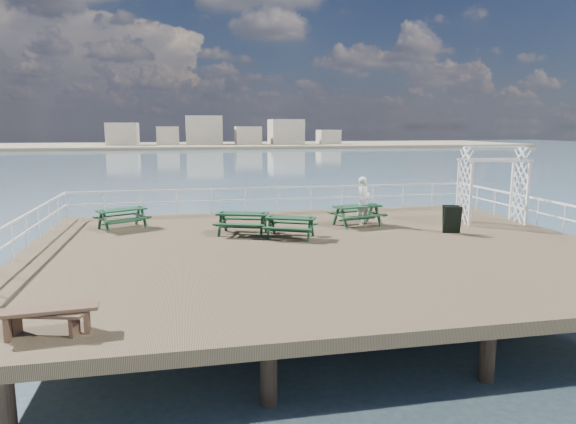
# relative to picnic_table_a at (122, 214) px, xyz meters

# --- Properties ---
(ground) EXTENTS (18.00, 14.00, 0.30)m
(ground) POSITION_rel_picnic_table_a_xyz_m (6.35, -4.14, -0.68)
(ground) COLOR brown
(ground) RESTS_ON ground
(sea_backdrop) EXTENTS (300.00, 300.00, 9.20)m
(sea_backdrop) POSITION_rel_picnic_table_a_xyz_m (18.89, 129.93, -1.04)
(sea_backdrop) COLOR #466277
(sea_backdrop) RESTS_ON ground
(railing) EXTENTS (17.77, 13.76, 1.10)m
(railing) POSITION_rel_picnic_table_a_xyz_m (6.28, -1.57, 0.34)
(railing) COLOR white
(railing) RESTS_ON ground
(picnic_table_a) EXTENTS (2.15, 2.01, 0.83)m
(picnic_table_a) POSITION_rel_picnic_table_a_xyz_m (0.00, 0.00, 0.00)
(picnic_table_a) COLOR #143820
(picnic_table_a) RESTS_ON ground
(picnic_table_b) EXTENTS (2.05, 1.89, 0.80)m
(picnic_table_b) POSITION_rel_picnic_table_a_xyz_m (5.75, -2.79, -0.02)
(picnic_table_b) COLOR #143820
(picnic_table_b) RESTS_ON ground
(picnic_table_c) EXTENTS (2.05, 1.79, 0.87)m
(picnic_table_c) POSITION_rel_picnic_table_a_xyz_m (8.67, -1.16, 0.03)
(picnic_table_c) COLOR #143820
(picnic_table_c) RESTS_ON ground
(picnic_table_d) EXTENTS (2.13, 1.92, 0.86)m
(picnic_table_d) POSITION_rel_picnic_table_a_xyz_m (4.23, -1.89, 0.02)
(picnic_table_d) COLOR #143820
(picnic_table_d) RESTS_ON ground
(flat_bench_near) EXTENTS (1.49, 0.70, 0.42)m
(flat_bench_near) POSITION_rel_picnic_table_a_xyz_m (-0.27, -9.94, -0.22)
(flat_bench_near) COLOR brown
(flat_bench_near) RESTS_ON ground
(flat_bench_far) EXTENTS (1.77, 0.56, 0.50)m
(flat_bench_far) POSITION_rel_picnic_table_a_xyz_m (-0.21, -9.94, -0.16)
(flat_bench_far) COLOR brown
(flat_bench_far) RESTS_ON ground
(trellis_arbor) EXTENTS (2.56, 1.60, 2.99)m
(trellis_arbor) POSITION_rel_picnic_table_a_xyz_m (13.95, -1.68, 0.80)
(trellis_arbor) COLOR white
(trellis_arbor) RESTS_ON ground
(sandwich_board) EXTENTS (0.70, 0.59, 0.99)m
(sandwich_board) POSITION_rel_picnic_table_a_xyz_m (11.47, -3.16, -0.05)
(sandwich_board) COLOR black
(sandwich_board) RESTS_ON ground
(person) EXTENTS (0.80, 0.74, 1.83)m
(person) POSITION_rel_picnic_table_a_xyz_m (8.99, -0.96, 0.38)
(person) COLOR white
(person) RESTS_ON ground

